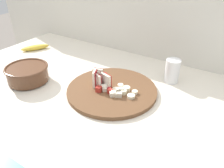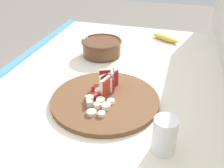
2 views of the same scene
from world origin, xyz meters
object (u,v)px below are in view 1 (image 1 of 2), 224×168
Objects in this scene: apple_dice_pile at (110,91)px; ceramic_bowl at (27,73)px; cutting_board at (112,90)px; banana_peel at (35,47)px; apple_wedge_fan at (99,79)px; small_jar at (172,71)px; banana_slice_rows at (125,91)px.

ceramic_bowl is (-0.36, -0.09, 0.01)m from apple_dice_pile.
banana_peel reaches higher than cutting_board.
apple_dice_pile is (0.01, -0.03, 0.02)m from cutting_board.
cutting_board is 3.57× the size of apple_wedge_fan.
ceramic_bowl reaches higher than apple_dice_pile.
small_jar reaches higher than cutting_board.
cutting_board is at bearing 111.18° from apple_dice_pile.
banana_slice_rows is at bearing 5.43° from cutting_board.
apple_dice_pile is 1.09× the size of small_jar.
small_jar is (0.11, 0.20, 0.03)m from banana_slice_rows.
apple_wedge_fan is 0.31m from ceramic_bowl.
apple_dice_pile is at bearing -122.97° from small_jar.
apple_wedge_fan is 0.99× the size of small_jar.
small_jar reaches higher than apple_dice_pile.
apple_wedge_fan is 0.56m from banana_peel.
cutting_board is at bearing -128.90° from small_jar.
apple_wedge_fan is 0.31m from small_jar.
ceramic_bowl is 1.15× the size of banana_peel.
cutting_board is at bearing 3.67° from apple_wedge_fan.
small_jar reaches higher than ceramic_bowl.
banana_slice_rows is at bearing 4.55° from apple_wedge_fan.
apple_wedge_fan is 0.12m from banana_slice_rows.
ceramic_bowl reaches higher than cutting_board.
apple_dice_pile is (0.07, -0.03, -0.02)m from apple_wedge_fan.
apple_dice_pile is at bearing 14.33° from ceramic_bowl.
banana_peel is at bearing 166.03° from apple_wedge_fan.
cutting_board is at bearing -12.35° from banana_peel.
apple_wedge_fan reaches higher than apple_dice_pile.
apple_wedge_fan is 0.91× the size of apple_dice_pile.
apple_dice_pile reaches higher than banana_peel.
small_jar is at bearing 51.10° from cutting_board.
small_jar is at bearing 57.03° from apple_dice_pile.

